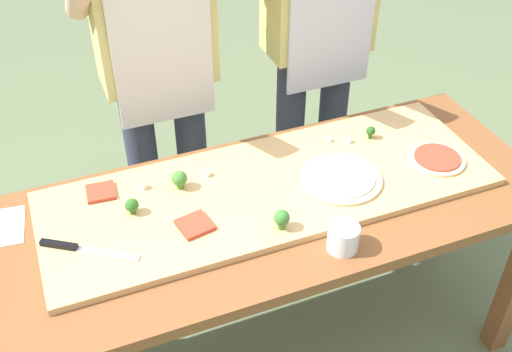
{
  "coord_description": "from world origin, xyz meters",
  "views": [
    {
      "loc": [
        -0.57,
        -1.32,
        2.03
      ],
      "look_at": [
        -0.04,
        0.01,
        0.87
      ],
      "focal_mm": 43.49,
      "sensor_mm": 36.0,
      "label": 1
    }
  ],
  "objects": [
    {
      "name": "ground_plane",
      "position": [
        0.0,
        0.0,
        0.0
      ],
      "size": [
        8.0,
        8.0,
        0.0
      ],
      "primitive_type": "plane",
      "color": "#60704C"
    },
    {
      "name": "broccoli_floret_back_right",
      "position": [
        -0.02,
        -0.13,
        0.81
      ],
      "size": [
        0.05,
        0.05,
        0.06
      ],
      "color": "#3F7220",
      "rests_on": "cutting_board"
    },
    {
      "name": "cheese_crumble_a",
      "position": [
        -0.35,
        0.19,
        0.79
      ],
      "size": [
        0.03,
        0.03,
        0.02
      ],
      "primitive_type": "cube",
      "rotation": [
        0.0,
        0.0,
        0.54
      ],
      "color": "white",
      "rests_on": "cutting_board"
    },
    {
      "name": "cheese_crumble_b",
      "position": [
        0.37,
        0.17,
        0.78
      ],
      "size": [
        0.02,
        0.02,
        0.01
      ],
      "primitive_type": "cube",
      "rotation": [
        0.0,
        0.0,
        0.2
      ],
      "color": "white",
      "rests_on": "cutting_board"
    },
    {
      "name": "broccoli_floret_front_left",
      "position": [
        -0.24,
        0.15,
        0.81
      ],
      "size": [
        0.05,
        0.05,
        0.06
      ],
      "color": "#487A23",
      "rests_on": "cutting_board"
    },
    {
      "name": "pizza_slice_near_left",
      "position": [
        -0.25,
        -0.03,
        0.78
      ],
      "size": [
        0.11,
        0.11,
        0.01
      ],
      "primitive_type": "cube",
      "rotation": [
        0.0,
        0.0,
        0.19
      ],
      "color": "#BC3D28",
      "rests_on": "cutting_board"
    },
    {
      "name": "cheese_crumble_d",
      "position": [
        -0.14,
        0.18,
        0.78
      ],
      "size": [
        0.02,
        0.02,
        0.02
      ],
      "primitive_type": "cube",
      "rotation": [
        0.0,
        0.0,
        0.37
      ],
      "color": "silver",
      "rests_on": "cutting_board"
    },
    {
      "name": "cheese_crumble_c",
      "position": [
        0.31,
        0.2,
        0.78
      ],
      "size": [
        0.02,
        0.02,
        0.01
      ],
      "primitive_type": "cube",
      "rotation": [
        0.0,
        0.0,
        0.81
      ],
      "color": "white",
      "rests_on": "cutting_board"
    },
    {
      "name": "pizza_whole_tomato_red",
      "position": [
        0.59,
        -0.03,
        0.78
      ],
      "size": [
        0.18,
        0.18,
        0.02
      ],
      "color": "beige",
      "rests_on": "cutting_board"
    },
    {
      "name": "cutting_board",
      "position": [
        0.03,
        0.06,
        0.77
      ],
      "size": [
        1.43,
        0.5,
        0.02
      ],
      "primitive_type": "cube",
      "color": "tan",
      "rests_on": "prep_table"
    },
    {
      "name": "broccoli_floret_back_left",
      "position": [
        0.45,
        0.17,
        0.8
      ],
      "size": [
        0.03,
        0.03,
        0.05
      ],
      "color": "#2C5915",
      "rests_on": "cutting_board"
    },
    {
      "name": "flour_cup",
      "position": [
        0.12,
        -0.25,
        0.79
      ],
      "size": [
        0.09,
        0.09,
        0.08
      ],
      "color": "white",
      "rests_on": "prep_table"
    },
    {
      "name": "pizza_whole_white_garlic",
      "position": [
        0.25,
        0.0,
        0.78
      ],
      "size": [
        0.26,
        0.26,
        0.02
      ],
      "color": "beige",
      "rests_on": "cutting_board"
    },
    {
      "name": "cook_right",
      "position": [
        0.46,
        0.62,
        1.0
      ],
      "size": [
        0.54,
        0.39,
        1.67
      ],
      "color": "#333847",
      "rests_on": "ground"
    },
    {
      "name": "broccoli_floret_center_left",
      "position": [
        -0.4,
        0.09,
        0.81
      ],
      "size": [
        0.04,
        0.04,
        0.05
      ],
      "color": "#366618",
      "rests_on": "cutting_board"
    },
    {
      "name": "prep_table",
      "position": [
        0.0,
        0.0,
        0.65
      ],
      "size": [
        1.79,
        0.7,
        0.75
      ],
      "color": "brown",
      "rests_on": "ground"
    },
    {
      "name": "chefs_knife",
      "position": [
        -0.59,
        0.0,
        0.78
      ],
      "size": [
        0.26,
        0.18,
        0.02
      ],
      "color": "#B7BABF",
      "rests_on": "cutting_board"
    },
    {
      "name": "pizza_slice_far_left",
      "position": [
        -0.48,
        0.22,
        0.78
      ],
      "size": [
        0.09,
        0.09,
        0.01
      ],
      "primitive_type": "cube",
      "rotation": [
        0.0,
        0.0,
        -0.08
      ],
      "color": "#BC3D28",
      "rests_on": "cutting_board"
    },
    {
      "name": "cook_left",
      "position": [
        -0.17,
        0.62,
        1.0
      ],
      "size": [
        0.54,
        0.39,
        1.67
      ],
      "color": "#333847",
      "rests_on": "ground"
    },
    {
      "name": "recipe_note",
      "position": [
        -0.78,
        0.2,
        0.76
      ],
      "size": [
        0.15,
        0.18,
        0.0
      ],
      "primitive_type": "cube",
      "rotation": [
        0.0,
        0.0,
        -0.12
      ],
      "color": "white",
      "rests_on": "prep_table"
    }
  ]
}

